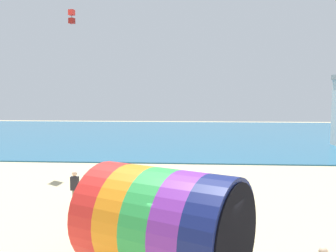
% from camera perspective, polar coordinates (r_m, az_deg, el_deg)
% --- Properties ---
extents(sea, '(120.00, 40.00, 0.10)m').
position_cam_1_polar(sea, '(47.71, 4.06, -1.28)').
color(sea, '#236084').
rests_on(sea, ground).
extents(giant_inflatable_tube, '(5.36, 4.79, 3.12)m').
position_cam_1_polar(giant_inflatable_tube, '(11.05, -0.63, -14.54)').
color(giant_inflatable_tube, red).
rests_on(giant_inflatable_tube, ground).
extents(kite_red_box, '(0.38, 0.38, 0.89)m').
position_cam_1_polar(kite_red_box, '(24.71, -14.47, 15.83)').
color(kite_red_box, red).
extents(bystander_mid_beach, '(0.37, 0.24, 1.72)m').
position_cam_1_polar(bystander_mid_beach, '(17.85, -14.01, -9.34)').
color(bystander_mid_beach, '#726651').
rests_on(bystander_mid_beach, ground).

